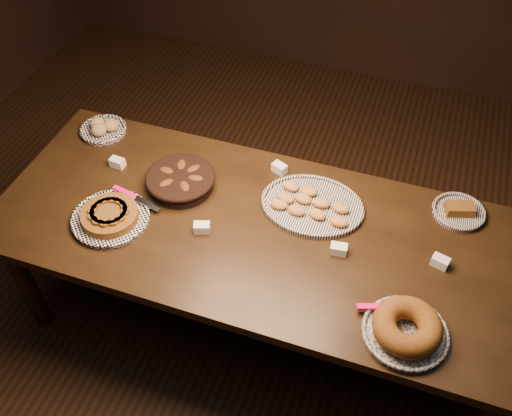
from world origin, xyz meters
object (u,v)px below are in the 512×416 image
(buffet_table, at_px, (258,239))
(madeleine_platter, at_px, (311,205))
(bundt_cake_plate, at_px, (406,329))
(apple_tart_plate, at_px, (110,216))

(buffet_table, height_order, madeleine_platter, madeleine_platter)
(buffet_table, relative_size, bundt_cake_plate, 6.60)
(apple_tart_plate, height_order, bundt_cake_plate, bundt_cake_plate)
(madeleine_platter, xyz_separation_m, bundt_cake_plate, (0.51, -0.52, 0.02))
(buffet_table, xyz_separation_m, bundt_cake_plate, (0.70, -0.32, 0.12))
(bundt_cake_plate, bearing_deg, apple_tart_plate, -176.23)
(madeleine_platter, relative_size, bundt_cake_plate, 1.30)
(madeleine_platter, bearing_deg, apple_tart_plate, -157.48)
(madeleine_platter, bearing_deg, buffet_table, -135.01)
(apple_tart_plate, relative_size, madeleine_platter, 0.78)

